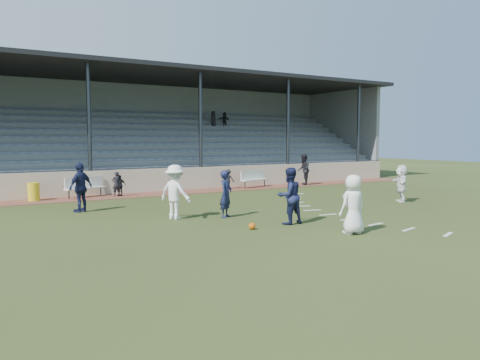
# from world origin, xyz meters

# --- Properties ---
(ground) EXTENTS (90.00, 90.00, 0.00)m
(ground) POSITION_xyz_m (0.00, 0.00, 0.00)
(ground) COLOR #2D3917
(ground) RESTS_ON ground
(cinder_track) EXTENTS (34.00, 2.00, 0.02)m
(cinder_track) POSITION_xyz_m (0.00, 10.50, 0.01)
(cinder_track) COLOR brown
(cinder_track) RESTS_ON ground
(retaining_wall) EXTENTS (34.00, 0.18, 1.20)m
(retaining_wall) POSITION_xyz_m (0.00, 11.55, 0.60)
(retaining_wall) COLOR #C5B398
(retaining_wall) RESTS_ON ground
(bench_left) EXTENTS (2.01, 1.13, 0.95)m
(bench_left) POSITION_xyz_m (-3.45, 10.96, 0.58)
(bench_left) COLOR silver
(bench_left) RESTS_ON cinder_track
(bench_right) EXTENTS (2.03, 1.00, 0.95)m
(bench_right) POSITION_xyz_m (5.84, 10.63, 0.58)
(bench_right) COLOR silver
(bench_right) RESTS_ON cinder_track
(trash_bin) EXTENTS (0.50, 0.50, 0.80)m
(trash_bin) POSITION_xyz_m (-5.70, 10.77, 0.42)
(trash_bin) COLOR yellow
(trash_bin) RESTS_ON cinder_track
(football) EXTENTS (0.21, 0.21, 0.21)m
(football) POSITION_xyz_m (-0.96, 0.21, 0.10)
(football) COLOR #C0500B
(football) RESTS_ON ground
(player_white_lead) EXTENTS (0.87, 0.58, 1.73)m
(player_white_lead) POSITION_xyz_m (1.19, -1.84, 0.86)
(player_white_lead) COLOR white
(player_white_lead) RESTS_ON ground
(player_navy_lead) EXTENTS (0.72, 0.69, 1.66)m
(player_navy_lead) POSITION_xyz_m (-0.54, 2.57, 0.83)
(player_navy_lead) COLOR #161B3D
(player_navy_lead) RESTS_ON ground
(player_navy_mid) EXTENTS (0.90, 0.71, 1.83)m
(player_navy_mid) POSITION_xyz_m (0.57, 0.38, 0.92)
(player_navy_mid) COLOR #161B3D
(player_navy_mid) RESTS_ON ground
(player_white_wing) EXTENTS (1.18, 1.39, 1.87)m
(player_white_wing) POSITION_xyz_m (-2.21, 3.14, 0.94)
(player_white_wing) COLOR white
(player_white_wing) RESTS_ON ground
(player_navy_wing) EXTENTS (1.16, 0.98, 1.86)m
(player_navy_wing) POSITION_xyz_m (-4.60, 6.50, 0.93)
(player_navy_wing) COLOR #161B3D
(player_navy_wing) RESTS_ON ground
(player_white_back) EXTENTS (1.30, 1.49, 1.63)m
(player_white_back) POSITION_xyz_m (8.08, 2.18, 0.81)
(player_white_back) COLOR white
(player_white_back) RESTS_ON ground
(official) EXTENTS (1.10, 1.13, 1.84)m
(official) POSITION_xyz_m (9.10, 10.20, 0.94)
(official) COLOR black
(official) RESTS_ON cinder_track
(sub_left_near) EXTENTS (0.44, 0.29, 1.18)m
(sub_left_near) POSITION_xyz_m (-2.09, 10.43, 0.61)
(sub_left_near) COLOR black
(sub_left_near) RESTS_ON cinder_track
(sub_left_far) EXTENTS (0.63, 0.36, 1.01)m
(sub_left_far) POSITION_xyz_m (-1.91, 10.46, 0.53)
(sub_left_far) COLOR black
(sub_left_far) RESTS_ON cinder_track
(sub_right) EXTENTS (0.78, 0.60, 1.07)m
(sub_right) POSITION_xyz_m (4.20, 10.70, 0.55)
(sub_right) COLOR black
(sub_right) RESTS_ON cinder_track
(grandstand) EXTENTS (34.60, 9.00, 6.61)m
(grandstand) POSITION_xyz_m (0.00, 16.26, 2.20)
(grandstand) COLOR gray
(grandstand) RESTS_ON ground
(penalty_arc) EXTENTS (3.89, 14.63, 0.01)m
(penalty_arc) POSITION_xyz_m (4.12, 0.00, 0.01)
(penalty_arc) COLOR silver
(penalty_arc) RESTS_ON ground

